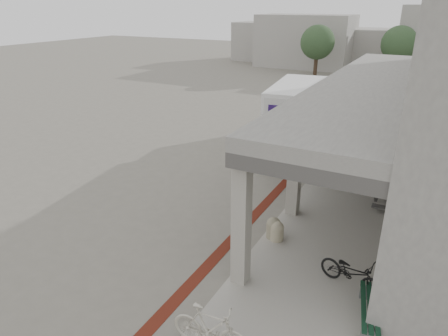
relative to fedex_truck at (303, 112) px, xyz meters
The scene contains 13 objects.
ground 7.72m from the fedex_truck, 91.02° to the right, with size 120.00×120.00×0.00m, color #6B665B.
bike_lane_stripe 5.85m from the fedex_truck, 81.10° to the right, with size 0.35×40.00×0.01m, color #541B10.
sidewalk 8.63m from the fedex_truck, 62.82° to the right, with size 4.40×28.00×0.12m, color #9D9A8D.
distant_backdrop 28.53m from the fedex_truck, 96.00° to the left, with size 28.00×10.00×6.50m.
tree_left 21.15m from the fedex_truck, 104.08° to the left, with size 3.20×3.20×4.80m.
tree_mid 22.60m from the fedex_truck, 85.25° to the left, with size 3.20×3.20×4.80m.
fedex_truck is the anchor object (origin of this frame).
bench 12.15m from the fedex_truck, 65.21° to the right, with size 0.69×1.74×0.40m.
bollard_near 9.07m from the fedex_truck, 77.35° to the right, with size 0.43×0.43×0.65m.
bollard_far 9.19m from the fedex_truck, 76.60° to the right, with size 0.40×0.40×0.60m.
utility_cabinet 6.32m from the fedex_truck, 38.66° to the right, with size 0.50×0.67×1.12m, color slate.
bicycle_black 11.04m from the fedex_truck, 65.95° to the right, with size 0.58×1.66×0.87m, color black.
bicycle_cream 13.51m from the fedex_truck, 79.88° to the right, with size 0.47×1.67×1.00m, color #B9B3A2.
Camera 1 is at (5.60, -11.00, 6.61)m, focal length 32.00 mm.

